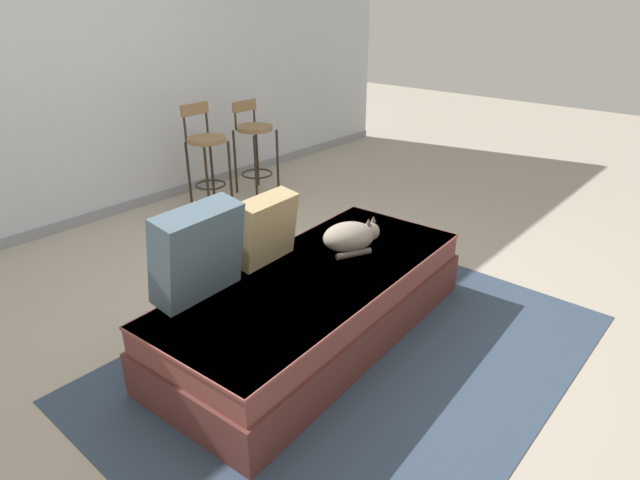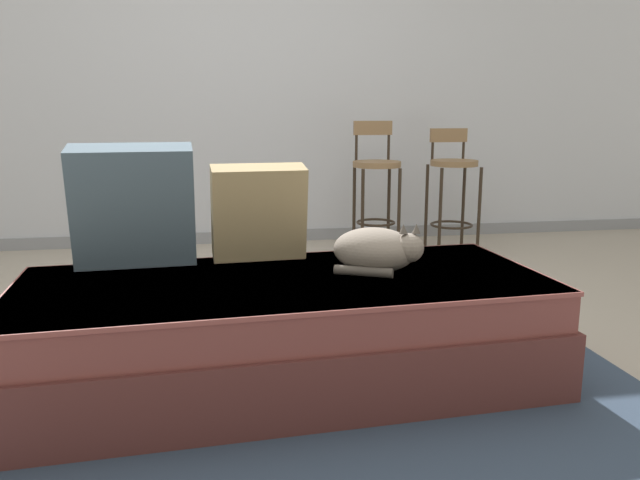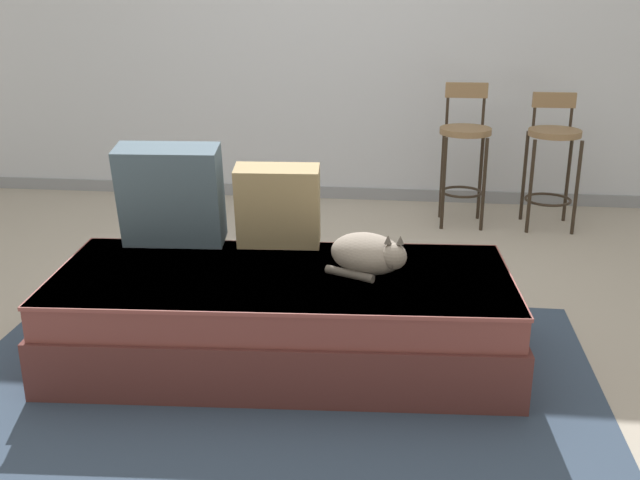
# 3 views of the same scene
# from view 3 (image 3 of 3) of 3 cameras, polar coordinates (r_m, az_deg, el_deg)

# --- Properties ---
(ground_plane) EXTENTS (16.00, 16.00, 0.00)m
(ground_plane) POSITION_cam_3_polar(r_m,az_deg,el_deg) (3.70, -1.79, -6.11)
(ground_plane) COLOR #A89E8E
(ground_plane) RESTS_ON ground
(wall_back_panel) EXTENTS (8.00, 0.10, 2.60)m
(wall_back_panel) POSITION_cam_3_polar(r_m,az_deg,el_deg) (5.59, 1.49, 16.28)
(wall_back_panel) COLOR silver
(wall_back_panel) RESTS_ON ground
(wall_baseboard_trim) EXTENTS (8.00, 0.02, 0.09)m
(wall_baseboard_trim) POSITION_cam_3_polar(r_m,az_deg,el_deg) (5.74, 1.34, 3.63)
(wall_baseboard_trim) COLOR gray
(wall_baseboard_trim) RESTS_ON ground
(area_rug) EXTENTS (2.67, 1.94, 0.01)m
(area_rug) POSITION_cam_3_polar(r_m,az_deg,el_deg) (3.09, -3.68, -11.54)
(area_rug) COLOR #334256
(area_rug) RESTS_ON ground
(couch) EXTENTS (2.01, 0.96, 0.41)m
(couch) POSITION_cam_3_polar(r_m,az_deg,el_deg) (3.26, -2.84, -5.79)
(couch) COLOR brown
(couch) RESTS_ON ground
(throw_pillow_corner) EXTENTS (0.48, 0.27, 0.49)m
(throw_pillow_corner) POSITION_cam_3_polar(r_m,az_deg,el_deg) (3.50, -11.29, 3.36)
(throw_pillow_corner) COLOR #4C6070
(throw_pillow_corner) RESTS_ON couch
(throw_pillow_middle) EXTENTS (0.39, 0.22, 0.40)m
(throw_pillow_middle) POSITION_cam_3_polar(r_m,az_deg,el_deg) (3.42, -3.23, 2.58)
(throw_pillow_middle) COLOR tan
(throw_pillow_middle) RESTS_ON couch
(cat) EXTENTS (0.39, 0.35, 0.20)m
(cat) POSITION_cam_3_polar(r_m,az_deg,el_deg) (3.15, 3.74, -1.08)
(cat) COLOR gray
(cat) RESTS_ON couch
(bar_stool_near_window) EXTENTS (0.34, 0.34, 0.94)m
(bar_stool_near_window) POSITION_cam_3_polar(r_m,az_deg,el_deg) (5.11, 10.95, 7.13)
(bar_stool_near_window) COLOR #2D2319
(bar_stool_near_window) RESTS_ON ground
(bar_stool_by_doorway) EXTENTS (0.34, 0.34, 0.89)m
(bar_stool_by_doorway) POSITION_cam_3_polar(r_m,az_deg,el_deg) (5.19, 17.30, 6.51)
(bar_stool_by_doorway) COLOR #2D2319
(bar_stool_by_doorway) RESTS_ON ground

